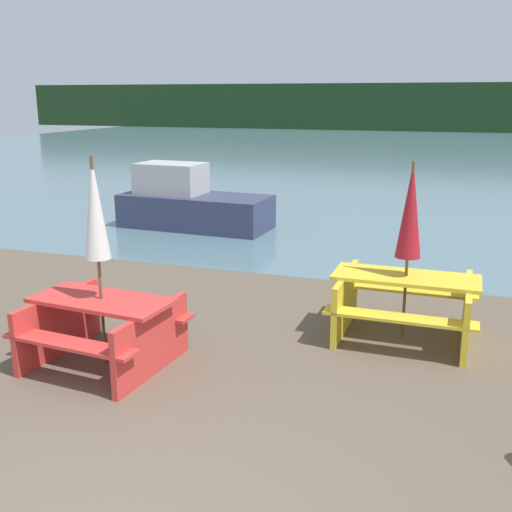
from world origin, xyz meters
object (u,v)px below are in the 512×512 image
at_px(picnic_table_yellow, 404,300).
at_px(umbrella_white, 95,210).
at_px(picnic_table_red, 103,325).
at_px(boat, 190,204).
at_px(umbrella_crimson, 410,211).

height_order(picnic_table_yellow, umbrella_white, umbrella_white).
relative_size(picnic_table_red, boat, 0.48).
xyz_separation_m(picnic_table_yellow, umbrella_white, (-3.09, -1.84, 1.27)).
xyz_separation_m(picnic_table_red, umbrella_crimson, (3.09, 1.84, 1.13)).
xyz_separation_m(picnic_table_red, umbrella_white, (0.00, 0.00, 1.29)).
bearing_deg(picnic_table_yellow, umbrella_crimson, -104.04).
distance_m(picnic_table_yellow, umbrella_white, 3.81).
relative_size(umbrella_white, umbrella_crimson, 1.06).
distance_m(picnic_table_red, boat, 7.24).
height_order(umbrella_white, boat, umbrella_white).
bearing_deg(umbrella_crimson, picnic_table_red, -149.26).
relative_size(picnic_table_red, umbrella_white, 0.72).
relative_size(picnic_table_yellow, umbrella_white, 0.76).
bearing_deg(umbrella_white, picnic_table_red, -116.57).
bearing_deg(umbrella_crimson, boat, 135.72).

